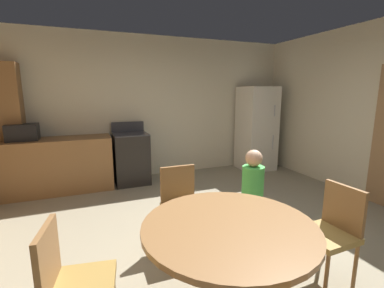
{
  "coord_description": "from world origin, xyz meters",
  "views": [
    {
      "loc": [
        -1.26,
        -2.23,
        1.65
      ],
      "look_at": [
        0.08,
        1.16,
        0.94
      ],
      "focal_mm": 25.08,
      "sensor_mm": 36.0,
      "label": 1
    }
  ],
  "objects_px": {
    "oven_range": "(131,158)",
    "chair_east": "(332,228)",
    "dining_table": "(229,245)",
    "chair_west": "(70,280)",
    "refrigerator": "(256,129)",
    "microwave": "(23,132)",
    "person_child": "(252,199)",
    "chair_north": "(181,202)"
  },
  "relations": [
    {
      "from": "dining_table",
      "to": "chair_north",
      "type": "distance_m",
      "value": 1.04
    },
    {
      "from": "oven_range",
      "to": "person_child",
      "type": "relative_size",
      "value": 1.01
    },
    {
      "from": "oven_range",
      "to": "chair_west",
      "type": "relative_size",
      "value": 1.26
    },
    {
      "from": "oven_range",
      "to": "chair_north",
      "type": "relative_size",
      "value": 1.26
    },
    {
      "from": "oven_range",
      "to": "chair_east",
      "type": "relative_size",
      "value": 1.26
    },
    {
      "from": "oven_range",
      "to": "person_child",
      "type": "xyz_separation_m",
      "value": [
        0.8,
        -2.66,
        0.11
      ]
    },
    {
      "from": "chair_east",
      "to": "refrigerator",
      "type": "bearing_deg",
      "value": -116.57
    },
    {
      "from": "oven_range",
      "to": "chair_east",
      "type": "xyz_separation_m",
      "value": [
        1.18,
        -3.31,
        0.03
      ]
    },
    {
      "from": "oven_range",
      "to": "dining_table",
      "type": "distance_m",
      "value": 3.35
    },
    {
      "from": "dining_table",
      "to": "chair_west",
      "type": "height_order",
      "value": "chair_west"
    },
    {
      "from": "refrigerator",
      "to": "microwave",
      "type": "distance_m",
      "value": 4.32
    },
    {
      "from": "chair_west",
      "to": "person_child",
      "type": "relative_size",
      "value": 0.8
    },
    {
      "from": "oven_range",
      "to": "refrigerator",
      "type": "relative_size",
      "value": 0.62
    },
    {
      "from": "chair_east",
      "to": "microwave",
      "type": "bearing_deg",
      "value": -51.49
    },
    {
      "from": "chair_east",
      "to": "chair_west",
      "type": "height_order",
      "value": "same"
    },
    {
      "from": "microwave",
      "to": "dining_table",
      "type": "bearing_deg",
      "value": -61.7
    },
    {
      "from": "oven_range",
      "to": "refrigerator",
      "type": "distance_m",
      "value": 2.69
    },
    {
      "from": "chair_west",
      "to": "chair_east",
      "type": "bearing_deg",
      "value": 5.58
    },
    {
      "from": "oven_range",
      "to": "microwave",
      "type": "height_order",
      "value": "microwave"
    },
    {
      "from": "refrigerator",
      "to": "person_child",
      "type": "distance_m",
      "value": 3.21
    },
    {
      "from": "microwave",
      "to": "chair_north",
      "type": "bearing_deg",
      "value": -51.81
    },
    {
      "from": "chair_east",
      "to": "dining_table",
      "type": "bearing_deg",
      "value": 0.0
    },
    {
      "from": "refrigerator",
      "to": "chair_east",
      "type": "xyz_separation_m",
      "value": [
        -1.48,
        -3.26,
        -0.38
      ]
    },
    {
      "from": "oven_range",
      "to": "dining_table",
      "type": "xyz_separation_m",
      "value": [
        0.14,
        -3.35,
        0.14
      ]
    },
    {
      "from": "chair_east",
      "to": "person_child",
      "type": "bearing_deg",
      "value": -61.91
    },
    {
      "from": "oven_range",
      "to": "dining_table",
      "type": "bearing_deg",
      "value": -87.55
    },
    {
      "from": "microwave",
      "to": "chair_west",
      "type": "bearing_deg",
      "value": -76.32
    },
    {
      "from": "dining_table",
      "to": "chair_north",
      "type": "height_order",
      "value": "chair_north"
    },
    {
      "from": "refrigerator",
      "to": "microwave",
      "type": "bearing_deg",
      "value": 179.33
    },
    {
      "from": "dining_table",
      "to": "oven_range",
      "type": "bearing_deg",
      "value": 92.45
    },
    {
      "from": "refrigerator",
      "to": "chair_east",
      "type": "relative_size",
      "value": 2.02
    },
    {
      "from": "microwave",
      "to": "chair_north",
      "type": "relative_size",
      "value": 0.51
    },
    {
      "from": "dining_table",
      "to": "chair_west",
      "type": "bearing_deg",
      "value": 170.99
    },
    {
      "from": "chair_north",
      "to": "chair_east",
      "type": "xyz_separation_m",
      "value": [
        1.03,
        -1.0,
        0.0
      ]
    },
    {
      "from": "refrigerator",
      "to": "person_child",
      "type": "height_order",
      "value": "refrigerator"
    },
    {
      "from": "refrigerator",
      "to": "dining_table",
      "type": "relative_size",
      "value": 1.46
    },
    {
      "from": "chair_east",
      "to": "chair_north",
      "type": "bearing_deg",
      "value": -46.43
    },
    {
      "from": "refrigerator",
      "to": "oven_range",
      "type": "bearing_deg",
      "value": 178.84
    },
    {
      "from": "oven_range",
      "to": "chair_north",
      "type": "xyz_separation_m",
      "value": [
        0.16,
        -2.31,
        0.03
      ]
    },
    {
      "from": "chair_west",
      "to": "dining_table",
      "type": "bearing_deg",
      "value": 0.0
    },
    {
      "from": "oven_range",
      "to": "person_child",
      "type": "height_order",
      "value": "oven_range"
    },
    {
      "from": "refrigerator",
      "to": "person_child",
      "type": "relative_size",
      "value": 1.61
    }
  ]
}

